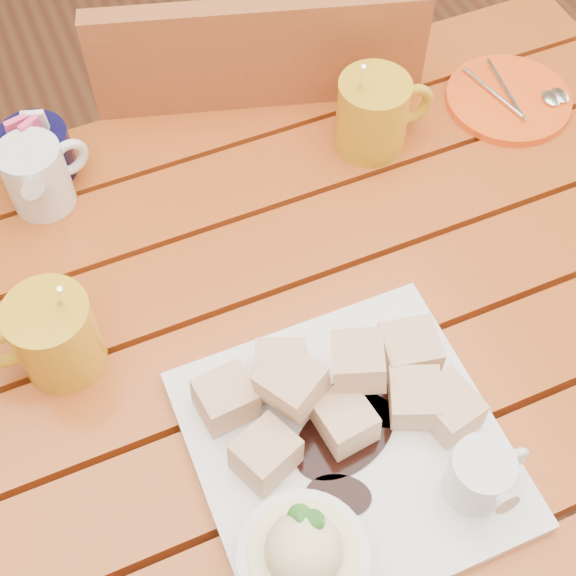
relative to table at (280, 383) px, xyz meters
name	(u,v)px	position (x,y,z in m)	size (l,w,h in m)	color
ground	(283,538)	(0.00, 0.00, -0.64)	(5.00, 5.00, 0.00)	#522717
table	(280,383)	(0.00, 0.00, 0.00)	(1.20, 0.79, 0.75)	#8C3612
dessert_plate	(342,465)	(-0.01, -0.17, 0.14)	(0.30, 0.30, 0.12)	white
coffee_mug_left	(52,335)	(-0.22, 0.07, 0.16)	(0.12, 0.09, 0.15)	gold
coffee_mug_right	(374,113)	(0.22, 0.22, 0.16)	(0.13, 0.09, 0.15)	gold
cream_pitcher	(38,175)	(-0.18, 0.29, 0.15)	(0.11, 0.09, 0.09)	white
sugar_caddy	(37,152)	(-0.18, 0.34, 0.14)	(0.09, 0.09, 0.09)	black
orange_saucer	(509,99)	(0.42, 0.21, 0.11)	(0.17, 0.17, 0.02)	#FF5616
chair_far	(259,163)	(0.15, 0.45, -0.14)	(0.53, 0.53, 0.90)	brown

